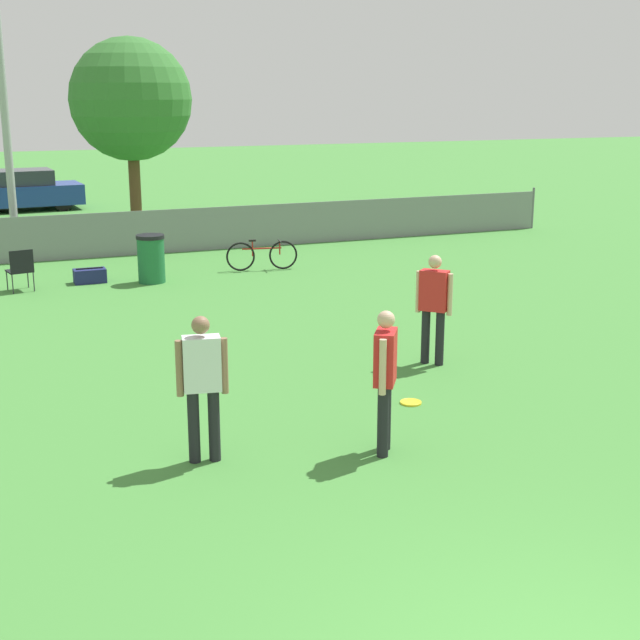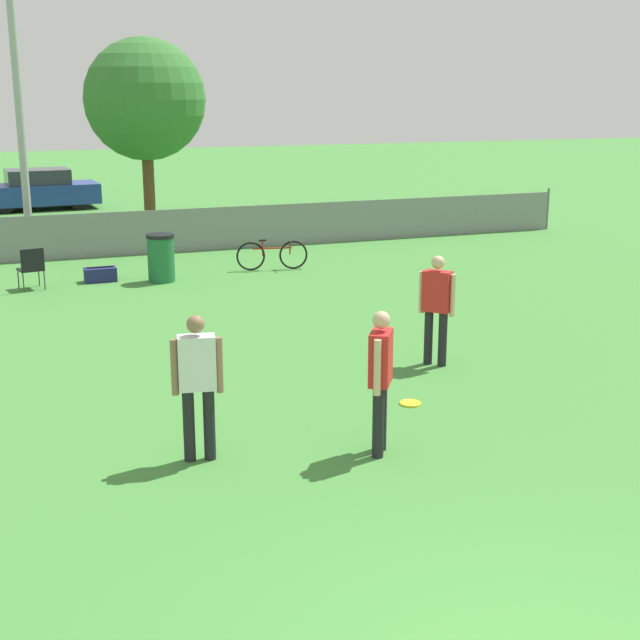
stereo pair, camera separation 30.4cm
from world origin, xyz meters
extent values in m
cube|color=gray|center=(0.00, 18.00, 0.55)|extent=(24.60, 0.03, 1.10)
cylinder|color=slate|center=(12.30, 18.00, 0.61)|extent=(0.07, 0.07, 1.21)
cylinder|color=#9E9EA3|center=(-2.30, 19.54, 4.09)|extent=(0.20, 0.20, 8.18)
cylinder|color=brown|center=(1.07, 21.02, 1.26)|extent=(0.32, 0.32, 2.51)
sphere|color=#33702D|center=(1.07, 21.02, 3.76)|extent=(3.34, 3.34, 3.34)
cylinder|color=black|center=(2.74, 7.20, 0.42)|extent=(0.13, 0.13, 0.83)
cylinder|color=black|center=(2.89, 7.03, 0.42)|extent=(0.13, 0.13, 0.83)
cube|color=red|center=(2.82, 7.11, 1.13)|extent=(0.44, 0.45, 0.61)
sphere|color=#D8AD8C|center=(2.82, 7.11, 1.57)|extent=(0.20, 0.20, 0.20)
cylinder|color=#D8AD8C|center=(2.65, 7.29, 1.09)|extent=(0.08, 0.08, 0.63)
cylinder|color=#D8AD8C|center=(2.98, 6.93, 1.09)|extent=(0.08, 0.08, 0.63)
cylinder|color=black|center=(-1.42, 4.89, 0.42)|extent=(0.13, 0.13, 0.83)
cylinder|color=black|center=(-1.20, 4.85, 0.42)|extent=(0.13, 0.13, 0.83)
cube|color=silver|center=(-1.31, 4.87, 1.13)|extent=(0.44, 0.29, 0.61)
sphere|color=#8C664C|center=(-1.31, 4.87, 1.57)|extent=(0.20, 0.20, 0.20)
cylinder|color=#8C664C|center=(-1.55, 4.92, 1.09)|extent=(0.08, 0.08, 0.63)
cylinder|color=#8C664C|center=(-1.07, 4.83, 1.09)|extent=(0.08, 0.08, 0.63)
cylinder|color=black|center=(0.58, 4.24, 0.42)|extent=(0.13, 0.13, 0.83)
cylinder|color=black|center=(0.70, 4.43, 0.42)|extent=(0.13, 0.13, 0.83)
cube|color=red|center=(0.64, 4.33, 1.13)|extent=(0.41, 0.46, 0.61)
sphere|color=#D8AD8C|center=(0.64, 4.33, 1.57)|extent=(0.20, 0.20, 0.20)
cylinder|color=#D8AD8C|center=(0.51, 4.13, 1.09)|extent=(0.08, 0.08, 0.63)
cylinder|color=#D8AD8C|center=(0.78, 4.54, 1.09)|extent=(0.08, 0.08, 0.63)
cylinder|color=yellow|center=(1.70, 5.67, 0.01)|extent=(0.28, 0.28, 0.03)
torus|color=yellow|center=(1.70, 5.67, 0.01)|extent=(0.29, 0.29, 0.03)
cylinder|color=#333338|center=(-2.37, 15.03, 0.20)|extent=(0.02, 0.02, 0.40)
cylinder|color=#333338|center=(-2.79, 14.94, 0.20)|extent=(0.02, 0.02, 0.40)
cylinder|color=#333338|center=(-2.29, 14.61, 0.20)|extent=(0.02, 0.02, 0.40)
cylinder|color=#333338|center=(-2.71, 14.53, 0.20)|extent=(0.02, 0.02, 0.40)
cube|color=black|center=(-2.54, 14.78, 0.41)|extent=(0.56, 0.56, 0.03)
cube|color=black|center=(-2.49, 14.55, 0.65)|extent=(0.47, 0.12, 0.45)
torus|color=black|center=(2.28, 15.05, 0.33)|extent=(0.66, 0.16, 0.66)
torus|color=black|center=(3.25, 14.88, 0.33)|extent=(0.66, 0.16, 0.66)
cylinder|color=#A51E19|center=(2.76, 14.96, 0.50)|extent=(0.90, 0.19, 0.04)
cylinder|color=#A51E19|center=(2.55, 15.00, 0.50)|extent=(0.03, 0.03, 0.34)
cylinder|color=#A51E19|center=(3.17, 14.89, 0.50)|extent=(0.03, 0.03, 0.31)
cube|color=black|center=(2.55, 15.00, 0.69)|extent=(0.17, 0.09, 0.04)
cylinder|color=black|center=(3.17, 14.89, 0.65)|extent=(0.10, 0.44, 0.03)
cylinder|color=#1E6638|center=(0.14, 14.57, 0.47)|extent=(0.57, 0.57, 0.95)
cylinder|color=black|center=(0.14, 14.57, 0.99)|extent=(0.60, 0.60, 0.08)
cube|color=navy|center=(-1.10, 15.04, 0.15)|extent=(0.67, 0.37, 0.30)
cube|color=black|center=(-1.10, 15.04, 0.32)|extent=(0.57, 0.04, 0.02)
cylinder|color=black|center=(-0.33, 28.92, 0.31)|extent=(0.64, 0.22, 0.63)
cylinder|color=black|center=(-0.23, 27.35, 0.31)|extent=(0.64, 0.22, 0.63)
cube|color=navy|center=(-1.51, 28.06, 0.53)|extent=(4.08, 2.04, 0.68)
cube|color=#2D333D|center=(-1.51, 28.06, 1.13)|extent=(2.16, 1.70, 0.51)
camera|label=1|loc=(-3.61, -4.14, 4.01)|focal=50.00mm
camera|label=2|loc=(-3.32, -4.26, 4.01)|focal=50.00mm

